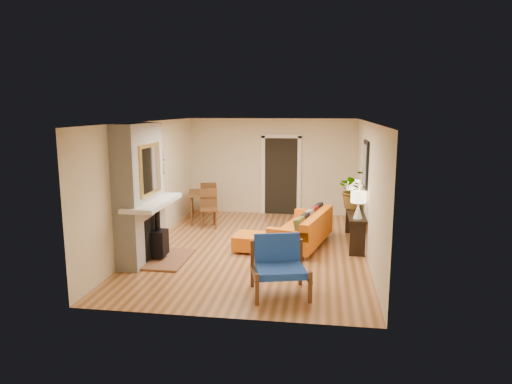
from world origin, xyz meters
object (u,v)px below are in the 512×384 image
lamp_far (354,189)px  blue_chair (279,262)px  lamp_near (358,202)px  sofa (305,230)px  ottoman (252,241)px  houseplant (355,189)px  dining_table (206,198)px  console_table (355,218)px

lamp_far → blue_chair: bearing=-110.9°
blue_chair → lamp_near: bearing=57.4°
sofa → lamp_near: lamp_near is taller
sofa → lamp_far: (1.04, 1.05, 0.72)m
lamp_near → lamp_far: 1.43m
ottoman → blue_chair: 2.17m
ottoman → sofa: bearing=24.6°
lamp_near → blue_chair: bearing=-122.6°
lamp_near → houseplant: (-0.01, 0.93, 0.09)m
blue_chair → dining_table: size_ratio=0.58×
lamp_near → houseplant: houseplant is taller
lamp_near → lamp_far: same height
sofa → blue_chair: 2.53m
blue_chair → dining_table: (-2.29, 4.29, 0.13)m
ottoman → dining_table: dining_table is taller
lamp_far → houseplant: (-0.01, -0.50, 0.09)m
lamp_far → lamp_near: bearing=-90.0°
lamp_near → lamp_far: bearing=90.0°
houseplant → console_table: bearing=-87.7°
blue_chair → ottoman: bearing=110.4°
sofa → dining_table: dining_table is taller
dining_table → console_table: size_ratio=0.96×
sofa → houseplant: (1.03, 0.54, 0.81)m
lamp_far → console_table: bearing=-90.0°
console_table → ottoman: bearing=-159.5°
blue_chair → console_table: bearing=64.2°
dining_table → lamp_far: size_ratio=3.28×
console_table → lamp_near: bearing=-90.0°
blue_chair → houseplant: houseplant is taller
console_table → lamp_near: 0.84m
ottoman → dining_table: (-1.54, 2.28, 0.41)m
blue_chair → dining_table: 4.87m
dining_table → lamp_near: size_ratio=3.28×
sofa → ottoman: size_ratio=2.96×
sofa → houseplant: houseplant is taller
console_table → lamp_near: lamp_near is taller
console_table → houseplant: (-0.01, 0.25, 0.57)m
sofa → lamp_far: lamp_far is taller
lamp_near → lamp_far: (0.00, 1.43, 0.00)m
dining_table → lamp_far: lamp_far is taller
console_table → lamp_far: lamp_far is taller
blue_chair → sofa: bearing=82.7°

